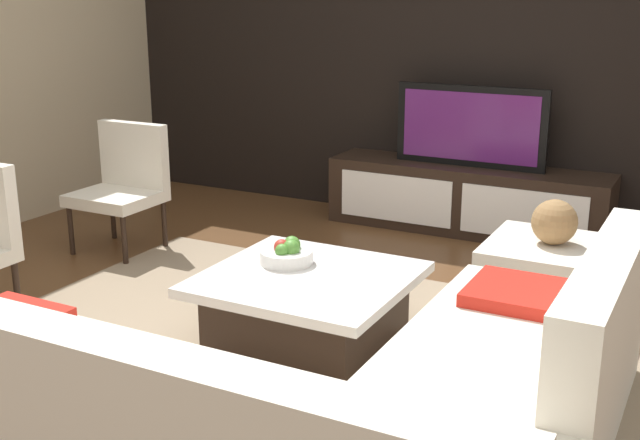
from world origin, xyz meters
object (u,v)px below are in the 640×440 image
Objects in this scene: ottoman at (550,278)px; decorative_ball at (554,222)px; accent_chair_far at (124,179)px; sectional_couch at (322,414)px; coffee_table at (308,307)px; media_console at (467,199)px; fruit_bowl at (287,254)px; television at (471,126)px.

ottoman is 2.78× the size of decorative_ball.
accent_chair_far reaches higher than ottoman.
coffee_table is at bearing 121.11° from sectional_couch.
media_console is 1.56m from ottoman.
sectional_couch is at bearing -100.63° from ottoman.
media_console is at bearing 87.51° from coffee_table.
decorative_ball reaches higher than coffee_table.
decorative_ball is at bearing 0.00° from ottoman.
coffee_table is 1.42m from ottoman.
accent_chair_far reaches higher than decorative_ball.
sectional_couch is at bearing -54.69° from fruit_bowl.
accent_chair_far reaches higher than fruit_bowl.
fruit_bowl is at bearing -142.01° from decorative_ball.
media_console is at bearing 98.80° from sectional_couch.
ottoman is 0.80× the size of accent_chair_far.
television is 1.58m from decorative_ball.
decorative_ball is at bearing 37.99° from fruit_bowl.
media_console is 2.22m from fruit_bowl.
decorative_ball is (0.89, -1.28, 0.28)m from media_console.
sectional_couch is (0.51, -3.31, -0.52)m from television.
media_console is 7.41× the size of fruit_bowl.
fruit_bowl is 1.11× the size of decorative_ball.
media_console is 2.39× the size of accent_chair_far.
ottoman is (0.89, -1.28, -0.05)m from media_console.
media_console is 8.25× the size of decorative_ball.
decorative_ball is (0.89, -1.28, -0.27)m from television.
coffee_table is 1.43× the size of ottoman.
ottoman is 2.90m from accent_chair_far.
accent_chair_far is (-1.89, 0.82, 0.29)m from coffee_table.
fruit_bowl reaches higher than coffee_table.
television is 4.44× the size of decorative_ball.
coffee_table is 1.15× the size of accent_chair_far.
media_console reaches higher than ottoman.
coffee_table is 3.97× the size of decorative_ball.
media_console is 2.49m from accent_chair_far.
television is 0.45× the size of sectional_couch.
decorative_ball is (0.00, 0.00, 0.33)m from ottoman.
fruit_bowl is at bearing 125.31° from sectional_couch.
decorative_ball reaches higher than media_console.
television reaches higher than decorative_ball.
ottoman is at bearing 0.00° from decorative_ball.
coffee_table is 3.57× the size of fruit_bowl.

